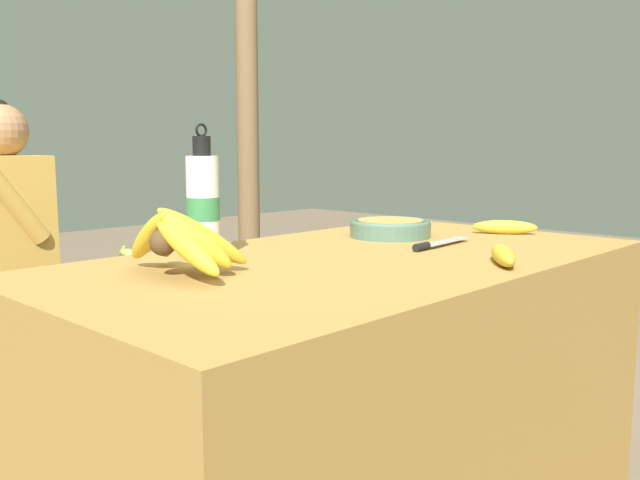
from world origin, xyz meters
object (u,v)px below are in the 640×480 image
water_bottle (203,206)px  knife (434,244)px  loose_banana_front (503,255)px  loose_banana_side (505,227)px  serving_bowl (390,227)px  support_post_far (247,54)px  banana_bunch_green (135,259)px  banana_bunch_ripe (179,239)px  wooden_bench (23,311)px

water_bottle → knife: water_bottle is taller
loose_banana_front → loose_banana_side: same height
serving_bowl → support_post_far: 1.67m
serving_bowl → water_bottle: size_ratio=0.75×
loose_banana_side → serving_bowl: bearing=143.5°
water_bottle → banana_bunch_green: water_bottle is taller
support_post_far → water_bottle: bearing=-133.4°
banana_bunch_ripe → water_bottle: (0.14, 0.11, 0.05)m
loose_banana_front → support_post_far: (0.84, 1.84, 0.67)m
knife → banana_bunch_green: size_ratio=0.84×
serving_bowl → knife: bearing=-112.8°
loose_banana_front → support_post_far: bearing=65.3°
banana_bunch_ripe → loose_banana_front: banana_bunch_ripe is taller
wooden_bench → banana_bunch_ripe: bearing=-98.9°
water_bottle → serving_bowl: bearing=-5.8°
banana_bunch_ripe → serving_bowl: size_ratio=1.51×
banana_bunch_ripe → serving_bowl: 0.74m
support_post_far → serving_bowl: bearing=-115.4°
banana_bunch_green → banana_bunch_ripe: bearing=-117.3°
wooden_bench → loose_banana_front: bearing=-77.8°
loose_banana_side → support_post_far: 1.77m
water_bottle → knife: bearing=-27.7°
loose_banana_front → support_post_far: size_ratio=0.06×
support_post_far → wooden_bench: bearing=-171.4°
banana_bunch_ripe → banana_bunch_green: banana_bunch_ripe is taller
banana_bunch_ripe → water_bottle: 0.19m
water_bottle → support_post_far: (1.26, 1.33, 0.56)m
water_bottle → support_post_far: bearing=46.6°
serving_bowl → support_post_far: size_ratio=0.08×
loose_banana_front → wooden_bench: (-0.36, 1.66, -0.35)m
loose_banana_front → banana_bunch_green: size_ratio=0.58×
banana_bunch_ripe → knife: (0.65, -0.16, -0.06)m
knife → serving_bowl: bearing=62.8°
water_bottle → support_post_far: 1.91m
wooden_bench → water_bottle: bearing=-92.8°
loose_banana_front → knife: 0.26m
banana_bunch_ripe → knife: 0.67m
loose_banana_side → support_post_far: (0.39, 1.59, 0.67)m
loose_banana_front → banana_bunch_green: (0.09, 1.65, -0.21)m
banana_bunch_green → loose_banana_front: bearing=-93.2°
wooden_bench → support_post_far: bearing=8.6°
serving_bowl → knife: size_ratio=0.90×
serving_bowl → loose_banana_front: (-0.18, -0.45, -0.01)m
water_bottle → loose_banana_side: water_bottle is taller
banana_bunch_ripe → support_post_far: (1.40, 1.44, 0.61)m
loose_banana_side → wooden_bench: loose_banana_side is taller
serving_bowl → banana_bunch_green: 1.22m
serving_bowl → water_bottle: bearing=174.2°
serving_bowl → loose_banana_side: serving_bowl is taller
loose_banana_front → serving_bowl: bearing=67.7°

